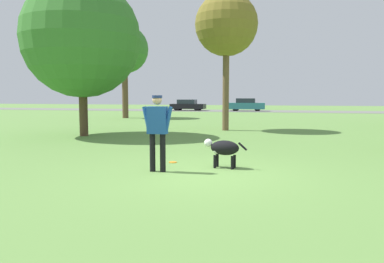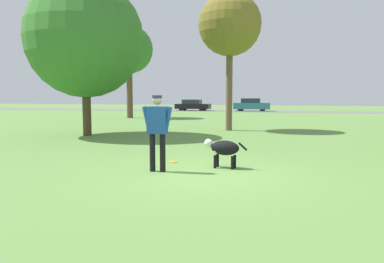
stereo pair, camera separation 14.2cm
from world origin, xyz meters
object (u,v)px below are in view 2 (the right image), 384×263
Objects in this scene: tree_far_left at (129,50)px; person at (157,126)px; parked_car_black at (193,105)px; tree_near_left at (85,39)px; tree_mid_center at (230,25)px; parked_car_teal at (252,105)px; frisbee at (173,162)px; dog at (223,148)px.

person is at bearing -64.10° from tree_far_left.
tree_far_left is 15.85m from parked_car_black.
tree_near_left is 1.67× the size of parked_car_black.
person is at bearing -89.63° from tree_mid_center.
parked_car_teal reaches higher than parked_car_black.
tree_near_left is at bearing 129.25° from person.
tree_near_left is (-5.61, 5.31, 4.11)m from frisbee.
person is 1.62× the size of dog.
tree_far_left is at bearing 114.35° from person.
dog is at bearing -74.18° from parked_car_black.
tree_far_left reaches higher than person.
person is 0.26× the size of tree_mid_center.
parked_car_teal is at bearing 93.12° from tree_mid_center.
dog is 34.65m from parked_car_black.
dog is 0.16× the size of tree_mid_center.
person is 0.26× the size of tree_near_left.
tree_far_left is at bearing -120.00° from parked_car_teal.
tree_mid_center is at bearing 36.03° from tree_near_left.
person reaches higher than frisbee.
parked_car_black is at bearing 95.22° from tree_near_left.
tree_far_left is at bearing -94.22° from parked_car_black.
tree_near_left is (-6.98, 5.70, 3.65)m from dog.
tree_mid_center is at bearing -42.73° from tree_far_left.
tree_near_left is (3.61, -12.48, -1.10)m from tree_far_left.
person is 0.24× the size of tree_far_left.
tree_far_left is at bearing 117.39° from frisbee.
dog is 9.73m from tree_near_left.
tree_near_left is at bearing -31.33° from dog.
tree_near_left reaches higher than dog.
parked_car_teal is at bearing -77.43° from dog.
tree_mid_center is at bearing -71.23° from parked_car_black.
frisbee is 8.75m from tree_near_left.
frisbee is 33.12m from parked_car_teal.
frisbee is at bearing -62.61° from tree_far_left.
tree_near_left is at bearing -143.97° from tree_mid_center.
parked_car_black reaches higher than frisbee.
dog is 0.26× the size of parked_car_teal.
tree_far_left is at bearing 137.27° from tree_mid_center.
tree_mid_center is at bearing 90.41° from frisbee.
tree_near_left is at bearing -101.51° from parked_car_teal.
dog is 0.16× the size of tree_near_left.
tree_far_left is 1.74× the size of parked_car_teal.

